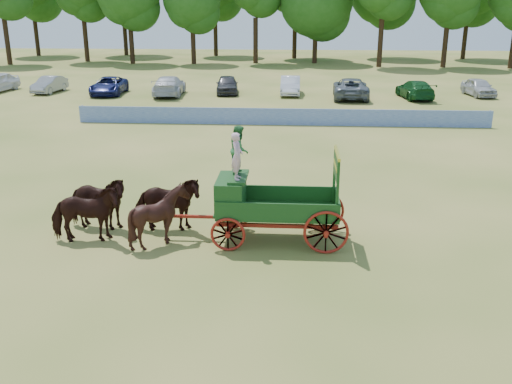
% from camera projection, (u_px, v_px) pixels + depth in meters
% --- Properties ---
extents(ground, '(160.00, 160.00, 0.00)m').
position_uv_depth(ground, '(297.00, 235.00, 18.93)').
color(ground, tan).
rests_on(ground, ground).
extents(horse_lead_left, '(2.38, 1.38, 1.89)m').
position_uv_depth(horse_lead_left, '(85.00, 214.00, 18.07)').
color(horse_lead_left, black).
rests_on(horse_lead_left, ground).
extents(horse_lead_right, '(2.33, 1.22, 1.89)m').
position_uv_depth(horse_lead_right, '(97.00, 203.00, 19.11)').
color(horse_lead_right, black).
rests_on(horse_lead_right, ground).
extents(horse_wheel_left, '(1.74, 1.55, 1.90)m').
position_uv_depth(horse_wheel_left, '(160.00, 216.00, 17.91)').
color(horse_wheel_left, black).
rests_on(horse_wheel_left, ground).
extents(horse_wheel_right, '(2.33, 1.24, 1.89)m').
position_uv_depth(horse_wheel_right, '(167.00, 204.00, 18.96)').
color(horse_wheel_right, black).
rests_on(horse_wheel_right, ground).
extents(farm_dray, '(6.00, 2.00, 3.68)m').
position_uv_depth(farm_dray, '(255.00, 192.00, 18.06)').
color(farm_dray, '#A42A10').
rests_on(farm_dray, ground).
extents(sponsor_banner, '(26.00, 0.08, 1.05)m').
position_uv_depth(sponsor_banner, '(281.00, 117.00, 35.88)').
color(sponsor_banner, '#1D3F9E').
rests_on(sponsor_banner, ground).
extents(parked_cars, '(43.29, 7.17, 1.64)m').
position_uv_depth(parked_cars, '(232.00, 86.00, 47.40)').
color(parked_cars, silver).
rests_on(parked_cars, ground).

